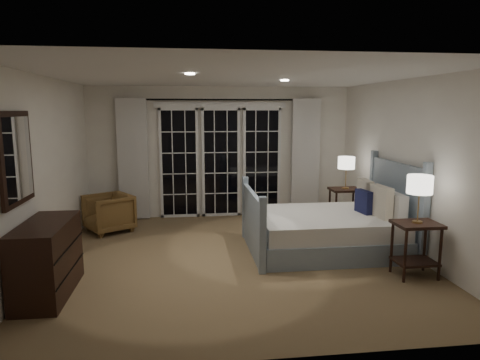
{
  "coord_description": "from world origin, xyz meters",
  "views": [
    {
      "loc": [
        -0.66,
        -5.72,
        2.06
      ],
      "look_at": [
        0.11,
        0.38,
        1.05
      ],
      "focal_mm": 32.0,
      "sensor_mm": 36.0,
      "label": 1
    }
  ],
  "objects": [
    {
      "name": "floor",
      "position": [
        0.0,
        0.0,
        0.0
      ],
      "size": [
        5.0,
        5.0,
        0.0
      ],
      "primitive_type": "plane",
      "color": "#8C6C4B",
      "rests_on": "ground"
    },
    {
      "name": "ceiling",
      "position": [
        0.0,
        0.0,
        2.5
      ],
      "size": [
        5.0,
        5.0,
        0.0
      ],
      "primitive_type": "plane",
      "rotation": [
        3.14,
        0.0,
        0.0
      ],
      "color": "white",
      "rests_on": "wall_back"
    },
    {
      "name": "wall_left",
      "position": [
        -2.5,
        0.0,
        1.25
      ],
      "size": [
        0.02,
        5.0,
        2.5
      ],
      "primitive_type": "cube",
      "color": "white",
      "rests_on": "floor"
    },
    {
      "name": "wall_right",
      "position": [
        2.5,
        0.0,
        1.25
      ],
      "size": [
        0.02,
        5.0,
        2.5
      ],
      "primitive_type": "cube",
      "color": "white",
      "rests_on": "floor"
    },
    {
      "name": "wall_back",
      "position": [
        0.0,
        2.5,
        1.25
      ],
      "size": [
        5.0,
        0.02,
        2.5
      ],
      "primitive_type": "cube",
      "color": "white",
      "rests_on": "floor"
    },
    {
      "name": "wall_front",
      "position": [
        0.0,
        -2.5,
        1.25
      ],
      "size": [
        5.0,
        0.02,
        2.5
      ],
      "primitive_type": "cube",
      "color": "white",
      "rests_on": "floor"
    },
    {
      "name": "french_doors",
      "position": [
        0.0,
        2.46,
        1.09
      ],
      "size": [
        2.5,
        0.04,
        2.2
      ],
      "color": "black",
      "rests_on": "wall_back"
    },
    {
      "name": "curtain_rod",
      "position": [
        0.0,
        2.4,
        2.25
      ],
      "size": [
        3.5,
        0.03,
        0.03
      ],
      "primitive_type": "cylinder",
      "rotation": [
        0.0,
        1.57,
        0.0
      ],
      "color": "black",
      "rests_on": "wall_back"
    },
    {
      "name": "curtain_left",
      "position": [
        -1.65,
        2.38,
        1.15
      ],
      "size": [
        0.55,
        0.1,
        2.25
      ],
      "primitive_type": "cube",
      "color": "silver",
      "rests_on": "curtain_rod"
    },
    {
      "name": "curtain_right",
      "position": [
        1.65,
        2.38,
        1.15
      ],
      "size": [
        0.55,
        0.1,
        2.25
      ],
      "primitive_type": "cube",
      "color": "silver",
      "rests_on": "curtain_rod"
    },
    {
      "name": "downlight_a",
      "position": [
        0.8,
        0.6,
        2.49
      ],
      "size": [
        0.12,
        0.12,
        0.01
      ],
      "primitive_type": "cylinder",
      "color": "white",
      "rests_on": "ceiling"
    },
    {
      "name": "downlight_b",
      "position": [
        -0.6,
        -0.4,
        2.49
      ],
      "size": [
        0.12,
        0.12,
        0.01
      ],
      "primitive_type": "cylinder",
      "color": "white",
      "rests_on": "ceiling"
    },
    {
      "name": "bed",
      "position": [
        1.42,
        0.19,
        0.33
      ],
      "size": [
        2.22,
        1.59,
        1.3
      ],
      "color": "#82949D",
      "rests_on": "floor"
    },
    {
      "name": "nightstand_left",
      "position": [
        2.14,
        -0.94,
        0.46
      ],
      "size": [
        0.53,
        0.43,
        0.69
      ],
      "color": "black",
      "rests_on": "floor"
    },
    {
      "name": "nightstand_right",
      "position": [
        2.13,
        1.44,
        0.45
      ],
      "size": [
        0.53,
        0.42,
        0.68
      ],
      "color": "black",
      "rests_on": "floor"
    },
    {
      "name": "lamp_left",
      "position": [
        2.14,
        -0.94,
        1.16
      ],
      "size": [
        0.3,
        0.3,
        0.59
      ],
      "color": "#B28847",
      "rests_on": "nightstand_left"
    },
    {
      "name": "lamp_right",
      "position": [
        2.13,
        1.44,
        1.13
      ],
      "size": [
        0.29,
        0.29,
        0.57
      ],
      "color": "#B28847",
      "rests_on": "nightstand_right"
    },
    {
      "name": "armchair",
      "position": [
        -2.0,
        1.59,
        0.32
      ],
      "size": [
        0.97,
        0.97,
        0.65
      ],
      "primitive_type": "imported",
      "rotation": [
        0.0,
        0.0,
        -1.0
      ],
      "color": "brown",
      "rests_on": "floor"
    },
    {
      "name": "dresser",
      "position": [
        -2.23,
        -0.93,
        0.42
      ],
      "size": [
        0.5,
        1.18,
        0.83
      ],
      "color": "black",
      "rests_on": "floor"
    },
    {
      "name": "mirror",
      "position": [
        -2.47,
        -0.93,
        1.55
      ],
      "size": [
        0.05,
        0.85,
        1.0
      ],
      "color": "black",
      "rests_on": "wall_left"
    }
  ]
}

